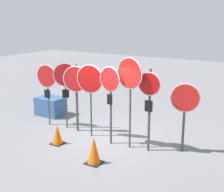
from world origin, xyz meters
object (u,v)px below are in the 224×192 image
Objects in this scene: stop_sign_5 at (129,80)px; stop_sign_3 at (90,83)px; stop_sign_2 at (76,85)px; traffic_cone_1 at (57,134)px; stop_sign_0 at (47,80)px; stop_sign_1 at (65,80)px; traffic_cone_0 at (94,151)px; storage_crate at (51,106)px; stop_sign_4 at (110,88)px; stop_sign_6 at (149,95)px; stop_sign_7 at (185,104)px.

stop_sign_3 is at bearing -172.72° from stop_sign_5.
stop_sign_2 is 3.78× the size of traffic_cone_1.
stop_sign_1 reaches higher than stop_sign_0.
stop_sign_3 reaches higher than traffic_cone_0.
storage_crate is at bearing 124.03° from stop_sign_0.
stop_sign_4 reaches higher than storage_crate.
stop_sign_6 is at bearing 20.06° from traffic_cone_1.
storage_crate is (-4.30, 1.28, -1.78)m from stop_sign_5.
traffic_cone_1 is 3.09m from storage_crate.
stop_sign_1 is 3.75× the size of traffic_cone_1.
storage_crate is at bearing 177.52° from stop_sign_5.
stop_sign_2 is (0.52, -0.07, -0.13)m from stop_sign_1.
stop_sign_1 is at bearing 117.16° from traffic_cone_1.
traffic_cone_0 reaches higher than storage_crate.
stop_sign_5 reaches higher than traffic_cone_1.
stop_sign_4 reaches higher than traffic_cone_0.
stop_sign_1 is 0.99× the size of stop_sign_2.
stop_sign_5 is 0.74m from stop_sign_6.
stop_sign_6 reaches higher than stop_sign_0.
traffic_cone_0 is at bearing -89.17° from stop_sign_5.
stop_sign_0 is at bearing 156.57° from stop_sign_1.
stop_sign_0 is 0.96× the size of stop_sign_1.
stop_sign_1 is 3.38m from stop_sign_6.
stop_sign_5 is at bearing -8.79° from stop_sign_0.
stop_sign_4 is 2.27m from traffic_cone_1.
stop_sign_1 is at bearing -174.25° from stop_sign_5.
stop_sign_0 reaches higher than stop_sign_7.
stop_sign_7 is (4.28, 0.16, -0.29)m from stop_sign_1.
stop_sign_6 is (1.26, 0.13, -0.11)m from stop_sign_4.
stop_sign_2 is 3.15× the size of traffic_cone_0.
stop_sign_3 reaches higher than stop_sign_0.
traffic_cone_0 is (2.42, -1.82, -1.42)m from stop_sign_1.
storage_crate is (-3.96, 2.70, -0.00)m from traffic_cone_0.
stop_sign_5 is at bearing 76.76° from traffic_cone_0.
stop_sign_0 is 1.29m from stop_sign_2.
stop_sign_0 is 0.81× the size of stop_sign_5.
stop_sign_1 is at bearing 4.16° from stop_sign_0.
traffic_cone_1 is (1.43, -1.19, -1.39)m from stop_sign_0.
stop_sign_5 reaches higher than stop_sign_2.
stop_sign_2 reaches higher than stop_sign_1.
storage_crate is at bearing 138.99° from stop_sign_2.
stop_sign_7 is (3.07, 0.38, -0.35)m from stop_sign_3.
stop_sign_7 is 2.77× the size of traffic_cone_0.
stop_sign_0 is 4.14m from stop_sign_6.
stop_sign_6 is 3.93× the size of traffic_cone_1.
stop_sign_5 reaches higher than stop_sign_1.
stop_sign_5 is (3.53, -0.29, 0.44)m from stop_sign_0.
stop_sign_5 is at bearing -39.95° from stop_sign_1.
stop_sign_3 is 0.92m from stop_sign_4.
stop_sign_2 is at bearing -174.50° from stop_sign_5.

